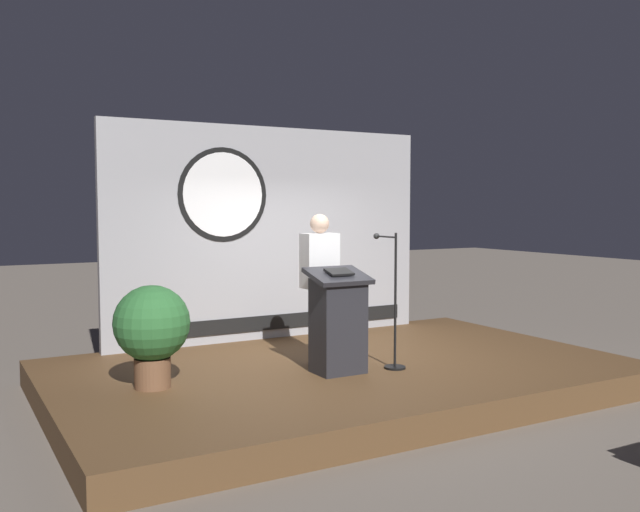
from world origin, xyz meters
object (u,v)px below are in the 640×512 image
Objects in this scene: microphone_stand at (392,320)px; potted_plant at (152,327)px; podium at (338,322)px; speaker_person at (320,287)px.

potted_plant is at bearing 169.75° from microphone_stand.
speaker_person reaches higher than podium.
podium is 1.97m from potted_plant.
speaker_person is 1.14× the size of microphone_stand.
microphone_stand is (0.61, -0.58, -0.34)m from speaker_person.
podium is 0.58m from speaker_person.
speaker_person is (0.04, 0.48, 0.32)m from podium.
potted_plant is at bearing 169.18° from podium.
microphone_stand is 2.63m from potted_plant.
microphone_stand reaches higher than potted_plant.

